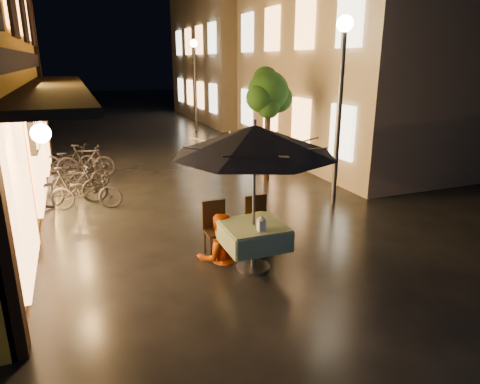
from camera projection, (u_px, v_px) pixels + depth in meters
name	position (u px, v px, depth m)	size (l,w,h in m)	color
ground	(250.00, 259.00, 7.44)	(90.00, 90.00, 0.00)	black
east_building_near	(377.00, 57.00, 14.83)	(7.30, 9.30, 6.80)	#A09281
east_building_far	(250.00, 54.00, 24.98)	(7.30, 10.30, 7.30)	#A09281
street_tree	(268.00, 94.00, 11.58)	(1.43, 1.20, 3.15)	black
streetlamp_near	(341.00, 79.00, 9.41)	(0.36, 0.36, 4.23)	#59595E
streetlamp_far	(195.00, 69.00, 20.08)	(0.36, 0.36, 4.23)	#59595E
cafe_table	(253.00, 235.00, 6.94)	(0.99, 0.99, 0.78)	#59595E
patio_umbrella	(254.00, 140.00, 6.48)	(2.56, 2.56, 2.46)	#59595E
cafe_chair_left	(216.00, 226.00, 7.47)	(0.42, 0.42, 0.97)	black
cafe_chair_right	(258.00, 220.00, 7.75)	(0.42, 0.42, 0.97)	black
table_lantern	(261.00, 222.00, 6.58)	(0.16, 0.16, 0.25)	white
person_orange	(219.00, 215.00, 7.20)	(0.79, 0.62, 1.63)	#DE4F00
person_yellow	(259.00, 213.00, 7.53)	(0.94, 0.54, 1.45)	gold
bicycle_0	(86.00, 191.00, 9.82)	(0.56, 1.61, 0.85)	black
bicycle_1	(72.00, 186.00, 10.02)	(0.45, 1.60, 0.96)	black
bicycle_2	(81.00, 177.00, 11.12)	(0.54, 1.55, 0.81)	black
bicycle_3	(86.00, 161.00, 12.41)	(0.47, 1.65, 0.99)	black
bicycle_4	(70.00, 159.00, 12.96)	(0.57, 1.64, 0.86)	black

